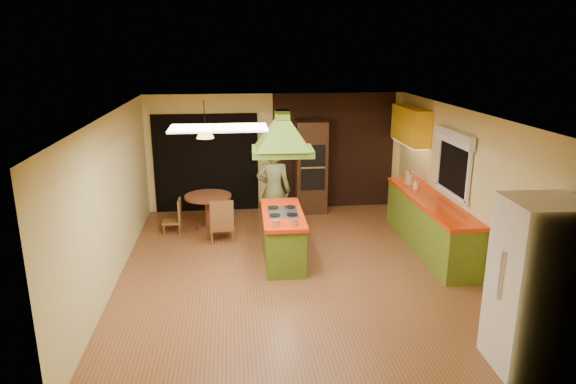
{
  "coord_description": "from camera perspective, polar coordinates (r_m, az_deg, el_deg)",
  "views": [
    {
      "loc": [
        -0.94,
        -7.55,
        3.47
      ],
      "look_at": [
        -0.05,
        0.48,
        1.15
      ],
      "focal_mm": 32.0,
      "sensor_mm": 36.0,
      "label": 1
    }
  ],
  "objects": [
    {
      "name": "canister_medium",
      "position": [
        9.98,
        13.45,
        1.37
      ],
      "size": [
        0.17,
        0.17,
        0.2
      ],
      "primitive_type": "cylinder",
      "rotation": [
        0.0,
        0.0,
        -0.19
      ],
      "color": "beige",
      "rests_on": "right_counter"
    },
    {
      "name": "refrigerator",
      "position": [
        6.22,
        25.88,
        -9.4
      ],
      "size": [
        0.83,
        0.79,
        1.94
      ],
      "primitive_type": "cube",
      "rotation": [
        0.0,
        0.0,
        -0.04
      ],
      "color": "white",
      "rests_on": "ground"
    },
    {
      "name": "pendant_lamp",
      "position": [
        9.76,
        -9.19,
        6.55
      ],
      "size": [
        0.39,
        0.39,
        0.21
      ],
      "primitive_type": "cone",
      "rotation": [
        0.0,
        0.0,
        0.22
      ],
      "color": "#FF9E3F",
      "rests_on": "ceiling_plane"
    },
    {
      "name": "chair_left",
      "position": [
        10.09,
        -12.79,
        -2.57
      ],
      "size": [
        0.35,
        0.35,
        0.64
      ],
      "primitive_type": null,
      "rotation": [
        0.0,
        0.0,
        -1.58
      ],
      "color": "brown",
      "rests_on": "ground"
    },
    {
      "name": "room_walls",
      "position": [
        7.92,
        0.76,
        -0.25
      ],
      "size": [
        5.5,
        6.5,
        6.5
      ],
      "color": "beige",
      "rests_on": "ground"
    },
    {
      "name": "nook_opening",
      "position": [
        11.06,
        -9.07,
        3.18
      ],
      "size": [
        2.2,
        0.03,
        2.1
      ],
      "primitive_type": "cube",
      "color": "black",
      "rests_on": "ground"
    },
    {
      "name": "canister_small",
      "position": [
        9.7,
        14.06,
        0.75
      ],
      "size": [
        0.15,
        0.15,
        0.15
      ],
      "primitive_type": "cylinder",
      "rotation": [
        0.0,
        0.0,
        -0.39
      ],
      "color": "#EFE4C0",
      "rests_on": "right_counter"
    },
    {
      "name": "ceiling_plane",
      "position": [
        7.67,
        0.79,
        8.75
      ],
      "size": [
        6.5,
        6.5,
        0.0
      ],
      "primitive_type": "plane",
      "rotation": [
        3.14,
        0.0,
        0.0
      ],
      "color": "silver",
      "rests_on": "room_walls"
    },
    {
      "name": "brick_panel",
      "position": [
        11.22,
        5.09,
        4.55
      ],
      "size": [
        2.64,
        0.03,
        2.5
      ],
      "primitive_type": "cube",
      "color": "#381E14",
      "rests_on": "ground"
    },
    {
      "name": "window_right",
      "position": [
        8.9,
        17.98,
        4.23
      ],
      "size": [
        0.12,
        1.35,
        1.06
      ],
      "color": "black",
      "rests_on": "room_walls"
    },
    {
      "name": "chair_near",
      "position": [
        9.48,
        -7.45,
        -3.0
      ],
      "size": [
        0.49,
        0.49,
        0.81
      ],
      "primitive_type": null,
      "rotation": [
        0.0,
        0.0,
        3.26
      ],
      "color": "brown",
      "rests_on": "ground"
    },
    {
      "name": "right_counter",
      "position": [
        9.32,
        15.42,
        -3.4
      ],
      "size": [
        0.62,
        3.05,
        0.92
      ],
      "color": "olive",
      "rests_on": "ground"
    },
    {
      "name": "wall_oven",
      "position": [
        10.91,
        2.55,
        2.82
      ],
      "size": [
        0.66,
        0.61,
        1.96
      ],
      "rotation": [
        0.0,
        0.0,
        -0.01
      ],
      "color": "#432715",
      "rests_on": "ground"
    },
    {
      "name": "range_hood",
      "position": [
        8.06,
        -0.63,
        7.34
      ],
      "size": [
        0.98,
        0.73,
        0.79
      ],
      "rotation": [
        0.0,
        0.0,
        -0.04
      ],
      "color": "#56791E",
      "rests_on": "ceiling_plane"
    },
    {
      "name": "kitchen_island",
      "position": [
        8.53,
        -0.6,
        -4.9
      ],
      "size": [
        0.7,
        1.67,
        0.85
      ],
      "rotation": [
        0.0,
        0.0,
        -0.02
      ],
      "color": "#536F1B",
      "rests_on": "ground"
    },
    {
      "name": "ground",
      "position": [
        8.36,
        0.72,
        -8.5
      ],
      "size": [
        6.5,
        6.5,
        0.0
      ],
      "primitive_type": "plane",
      "color": "brown",
      "rests_on": "ground"
    },
    {
      "name": "dining_table",
      "position": [
        10.08,
        -8.83,
        -1.46
      ],
      "size": [
        0.9,
        0.9,
        0.68
      ],
      "rotation": [
        0.0,
        0.0,
        0.06
      ],
      "color": "brown",
      "rests_on": "ground"
    },
    {
      "name": "upper_cabinets",
      "position": [
        10.47,
        13.46,
        7.24
      ],
      "size": [
        0.34,
        1.4,
        0.7
      ],
      "primitive_type": "cube",
      "color": "yellow",
      "rests_on": "room_walls"
    },
    {
      "name": "canister_large",
      "position": [
        10.04,
        13.34,
        1.56
      ],
      "size": [
        0.21,
        0.21,
        0.24
      ],
      "primitive_type": "cylinder",
      "rotation": [
        0.0,
        0.0,
        -0.37
      ],
      "color": "beige",
      "rests_on": "right_counter"
    },
    {
      "name": "fluor_panel",
      "position": [
        6.43,
        -7.72,
        7.05
      ],
      "size": [
        1.2,
        0.6,
        0.03
      ],
      "primitive_type": "cube",
      "color": "white",
      "rests_on": "ceiling_plane"
    },
    {
      "name": "man",
      "position": [
        9.5,
        -1.61,
        0.14
      ],
      "size": [
        0.7,
        0.52,
        1.74
      ],
      "primitive_type": "imported",
      "rotation": [
        0.0,
        0.0,
        2.96
      ],
      "color": "#4E542C",
      "rests_on": "ground"
    }
  ]
}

